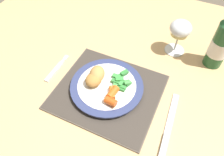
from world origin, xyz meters
TOP-DOWN VIEW (x-y plane):
  - ground_plane at (0.00, 0.00)m, footprint 6.00×6.00m
  - dining_table at (0.00, 0.00)m, footprint 1.36×1.01m
  - placemat at (0.01, -0.17)m, footprint 0.33×0.29m
  - dinner_plate at (0.00, -0.16)m, footprint 0.23×0.23m
  - breaded_croquettes at (-0.04, -0.16)m, footprint 0.06×0.09m
  - green_beans_pile at (0.04, -0.13)m, footprint 0.07×0.08m
  - glazed_carrots at (0.04, -0.20)m, footprint 0.05×0.07m
  - fork at (-0.20, -0.16)m, footprint 0.01×0.13m
  - table_knife at (0.22, -0.21)m, footprint 0.03×0.22m
  - wine_glass at (0.15, 0.12)m, footprint 0.08×0.08m
  - bottle at (0.29, 0.11)m, footprint 0.06×0.06m

SIDE VIEW (x-z plane):
  - ground_plane at x=0.00m, z-range 0.00..0.00m
  - dining_table at x=0.00m, z-range 0.29..1.03m
  - fork at x=-0.20m, z-range 0.74..0.75m
  - table_knife at x=0.22m, z-range 0.74..0.75m
  - placemat at x=0.01m, z-range 0.74..0.75m
  - dinner_plate at x=0.00m, z-range 0.75..0.77m
  - green_beans_pile at x=0.04m, z-range 0.76..0.78m
  - glazed_carrots at x=0.04m, z-range 0.77..0.79m
  - breaded_croquettes at x=-0.04m, z-range 0.76..0.81m
  - wine_glass at x=0.15m, z-range 0.77..0.90m
  - bottle at x=0.29m, z-range 0.70..0.97m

